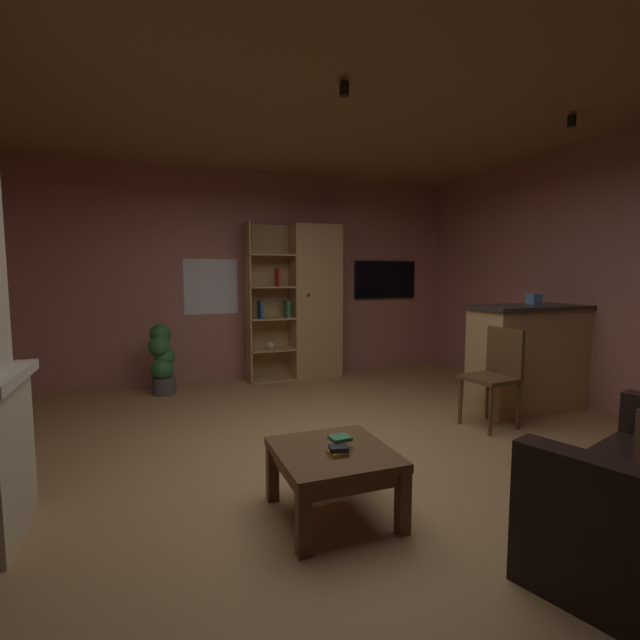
% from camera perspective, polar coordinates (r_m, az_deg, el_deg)
% --- Properties ---
extents(floor, '(6.02, 6.14, 0.02)m').
position_cam_1_polar(floor, '(3.62, 2.34, -17.56)').
color(floor, '#A37A4C').
rests_on(floor, ground).
extents(wall_back, '(6.14, 0.06, 2.78)m').
position_cam_1_polar(wall_back, '(6.29, -8.72, 5.40)').
color(wall_back, '#AD7060').
rests_on(wall_back, ground).
extents(wall_right, '(0.06, 6.14, 2.78)m').
position_cam_1_polar(wall_right, '(5.31, 34.33, 4.41)').
color(wall_right, '#AD7060').
rests_on(wall_right, ground).
extents(ceiling, '(6.02, 6.14, 0.02)m').
position_cam_1_polar(ceiling, '(3.59, 2.55, 28.10)').
color(ceiling, '#8E6B47').
extents(window_pane_back, '(0.69, 0.01, 0.73)m').
position_cam_1_polar(window_pane_back, '(6.17, -13.52, 4.09)').
color(window_pane_back, white).
extents(bookshelf_cabinet, '(1.28, 0.41, 2.09)m').
position_cam_1_polar(bookshelf_cabinet, '(6.25, -1.34, 2.21)').
color(bookshelf_cabinet, tan).
rests_on(bookshelf_cabinet, ground).
extents(kitchen_bar_counter, '(1.53, 0.60, 1.10)m').
position_cam_1_polar(kitchen_bar_counter, '(5.39, 25.67, -4.10)').
color(kitchen_bar_counter, tan).
rests_on(kitchen_bar_counter, ground).
extents(tissue_box, '(0.12, 0.12, 0.11)m').
position_cam_1_polar(tissue_box, '(5.39, 25.26, 2.38)').
color(tissue_box, '#598CBF').
rests_on(tissue_box, kitchen_bar_counter).
extents(coffee_table, '(0.66, 0.69, 0.40)m').
position_cam_1_polar(coffee_table, '(2.79, 1.67, -17.47)').
color(coffee_table, brown).
rests_on(coffee_table, ground).
extents(table_book_0, '(0.11, 0.10, 0.02)m').
position_cam_1_polar(table_book_0, '(2.69, 2.27, -16.28)').
color(table_book_0, gold).
rests_on(table_book_0, coffee_table).
extents(table_book_1, '(0.12, 0.10, 0.03)m').
position_cam_1_polar(table_book_1, '(2.68, 2.33, -15.81)').
color(table_book_1, black).
rests_on(table_book_1, coffee_table).
extents(table_book_2, '(0.12, 0.11, 0.02)m').
position_cam_1_polar(table_book_2, '(2.76, 2.53, -14.58)').
color(table_book_2, '#387247').
rests_on(table_book_2, coffee_table).
extents(dining_chair, '(0.47, 0.47, 0.92)m').
position_cam_1_polar(dining_chair, '(4.58, 21.23, -5.89)').
color(dining_chair, brown).
rests_on(dining_chair, ground).
extents(potted_floor_plant, '(0.30, 0.32, 0.84)m').
position_cam_1_polar(potted_floor_plant, '(5.71, -19.20, -4.62)').
color(potted_floor_plant, '#4C4C51').
rests_on(potted_floor_plant, ground).
extents(wall_mounted_tv, '(1.00, 0.06, 0.56)m').
position_cam_1_polar(wall_mounted_tv, '(6.95, 8.16, 5.03)').
color(wall_mounted_tv, black).
extents(track_light_spot_1, '(0.07, 0.07, 0.09)m').
position_cam_1_polar(track_light_spot_1, '(3.56, 3.07, 26.95)').
color(track_light_spot_1, black).
extents(track_light_spot_2, '(0.07, 0.07, 0.09)m').
position_cam_1_polar(track_light_spot_2, '(4.69, 29.03, 20.99)').
color(track_light_spot_2, black).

